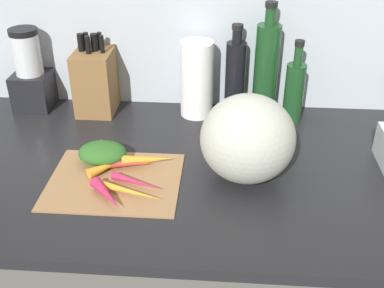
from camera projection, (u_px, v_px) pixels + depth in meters
The scene contains 18 objects.
ground_plane at pixel (196, 167), 132.26cm from camera, with size 170.00×80.00×3.00cm, color black.
wall_back at pixel (204, 15), 149.12cm from camera, with size 170.00×3.00×60.00cm, color #ADB7C1.
cutting_board at pixel (115, 180), 123.49cm from camera, with size 33.95×27.88×0.80cm, color #997047.
carrot_0 at pixel (147, 160), 128.32cm from camera, with size 3.21×3.21×13.55cm, color orange.
carrot_1 at pixel (128, 164), 127.17cm from camera, with size 2.63×2.63×12.24cm, color red.
carrot_2 at pixel (130, 192), 116.96cm from camera, with size 2.02×2.02×17.41cm, color orange.
carrot_3 at pixel (107, 166), 125.90cm from camera, with size 2.74×2.74×10.86cm, color orange.
carrot_4 at pixel (137, 182), 120.24cm from camera, with size 2.10×2.10×14.71cm, color #B2264C.
carrot_5 at pixel (107, 194), 115.13cm from camera, with size 3.08×3.08×12.53cm, color #B2264C.
carrot_6 at pixel (112, 152), 131.38cm from camera, with size 3.29×3.29×10.85cm, color #B2264C.
carrot_greens_pile at pixel (102, 153), 129.02cm from camera, with size 13.17×10.13×5.57cm, color #2D6023.
winter_squash at pixel (248, 139), 119.73cm from camera, with size 24.06×22.62×23.04cm, color #B2B7A8.
knife_block at pixel (96, 80), 154.33cm from camera, with size 11.91×15.96×25.80cm.
blender_appliance at pixel (31, 75), 155.42cm from camera, with size 11.80×11.80×26.85cm.
paper_towel_roll at pixel (197, 79), 150.62cm from camera, with size 10.42×10.42×24.42cm, color white.
bottle_0 at pixel (235, 76), 151.91cm from camera, with size 6.42×6.42×29.26cm.
bottle_1 at pixel (266, 69), 148.73cm from camera, with size 7.53×7.53×36.50cm.
bottle_2 at pixel (294, 91), 147.10cm from camera, with size 6.02×6.02×26.56cm.
Camera 1 is at (7.25, -110.10, 71.71)cm, focal length 44.66 mm.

